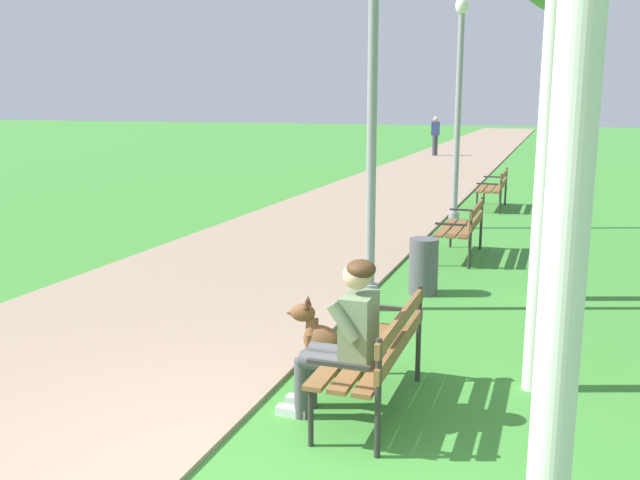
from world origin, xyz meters
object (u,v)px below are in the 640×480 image
Objects in this scene: lamp_post_near at (372,131)px; lamp_post_mid at (458,112)px; litter_bin at (423,266)px; park_bench_far at (495,186)px; person_seated_on_near_bench at (345,333)px; dog_brown at (329,347)px; pedestrian_distant at (435,136)px; park_bench_near at (378,349)px; park_bench_mid at (464,225)px.

lamp_post_mid reaches higher than lamp_post_near.
park_bench_far is at bearing 88.53° from litter_bin.
dog_brown is at bearing 116.10° from person_seated_on_near_bench.
lamp_post_mid is at bearing 93.80° from litter_bin.
person_seated_on_near_bench is 1.79× the size of litter_bin.
pedestrian_distant reaches higher than person_seated_on_near_bench.
park_bench_near is 1.20× the size of person_seated_on_near_bench.
park_bench_near is 1.81× the size of dog_brown.
pedestrian_distant reaches higher than dog_brown.
person_seated_on_near_bench reaches higher than park_bench_mid.
dog_brown is at bearing 135.48° from park_bench_near.
pedestrian_distant is (-3.07, 21.72, -1.20)m from lamp_post_near.
lamp_post_mid is (-0.03, 7.47, 1.90)m from dog_brown.
park_bench_mid is at bearing 88.96° from person_seated_on_near_bench.
park_bench_mid is (-0.10, 5.61, 0.00)m from park_bench_near.
litter_bin is (0.28, 2.85, 0.09)m from dog_brown.
dog_brown is at bearing -84.84° from lamp_post_near.
lamp_post_mid reaches higher than park_bench_near.
litter_bin is at bearing 91.47° from person_seated_on_near_bench.
person_seated_on_near_bench is 0.30× the size of lamp_post_mid.
park_bench_near is 24.60m from pedestrian_distant.
park_bench_mid is 2.20m from litter_bin.
litter_bin is 21.18m from pedestrian_distant.
park_bench_far is (-0.01, 5.06, 0.00)m from park_bench_mid.
park_bench_near is 0.91× the size of pedestrian_distant.
park_bench_near and park_bench_mid have the same top height.
dog_brown reaches higher than litter_bin.
park_bench_far reaches higher than dog_brown.
lamp_post_mid is 4.97m from litter_bin.
lamp_post_near is at bearing 95.16° from dog_brown.
pedestrian_distant is at bearing 98.96° from park_bench_near.
park_bench_mid and park_bench_far have the same top height.
lamp_post_mid is 5.95× the size of litter_bin.
dog_brown is at bearing -92.65° from park_bench_far.
park_bench_near is 0.36× the size of lamp_post_mid.
dog_brown is 0.20× the size of lamp_post_mid.
park_bench_far is 7.25m from litter_bin.
lamp_post_near is 21.97m from pedestrian_distant.
dog_brown is 2.86m from litter_bin.
dog_brown is 0.50× the size of pedestrian_distant.
pedestrian_distant reaches higher than park_bench_near.
dog_brown is 7.70m from lamp_post_mid.
lamp_post_mid is (-0.50, 2.43, 1.64)m from park_bench_mid.
litter_bin is (-0.30, 3.42, -0.16)m from park_bench_near.
park_bench_near reaches higher than litter_bin.
lamp_post_near reaches higher than pedestrian_distant.
park_bench_far is at bearing 90.61° from park_bench_near.
park_bench_far is 0.91× the size of pedestrian_distant.
park_bench_far is at bearing 85.42° from lamp_post_near.
park_bench_far is (-0.11, 10.67, 0.00)m from park_bench_near.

